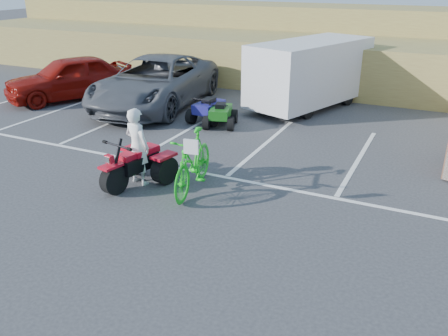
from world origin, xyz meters
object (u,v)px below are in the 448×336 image
at_px(grey_pickup, 155,82).
at_px(quad_atv_blue, 209,121).
at_px(red_trike_atv, 135,184).
at_px(quad_atv_green, 221,126).
at_px(red_car, 70,77).
at_px(rider, 137,146).
at_px(cargo_trailer, 310,72).
at_px(green_dirt_bike, 193,162).

relative_size(grey_pickup, quad_atv_blue, 4.76).
height_order(red_trike_atv, quad_atv_green, red_trike_atv).
relative_size(red_car, quad_atv_green, 3.77).
xyz_separation_m(red_trike_atv, rider, (0.03, 0.15, 0.91)).
xyz_separation_m(cargo_trailer, quad_atv_blue, (-2.47, -3.25, -1.30)).
distance_m(rider, green_dirt_bike, 1.39).
bearing_deg(red_car, red_trike_atv, -10.34).
relative_size(grey_pickup, red_car, 1.33).
bearing_deg(rider, grey_pickup, -48.81).
height_order(grey_pickup, quad_atv_blue, grey_pickup).
bearing_deg(quad_atv_blue, rider, -77.82).
bearing_deg(quad_atv_blue, grey_pickup, 164.30).
bearing_deg(cargo_trailer, rider, -81.98).
relative_size(green_dirt_bike, cargo_trailer, 0.42).
height_order(rider, red_car, rider).
bearing_deg(quad_atv_blue, cargo_trailer, 56.22).
distance_m(grey_pickup, quad_atv_green, 3.61).
bearing_deg(quad_atv_green, quad_atv_blue, 136.43).
relative_size(red_car, quad_atv_blue, 3.58).
bearing_deg(red_car, cargo_trailer, 46.17).
relative_size(cargo_trailer, quad_atv_green, 4.27).
distance_m(rider, grey_pickup, 7.02).
distance_m(rider, quad_atv_green, 4.95).
height_order(red_car, quad_atv_green, red_car).
xyz_separation_m(green_dirt_bike, quad_atv_green, (-1.58, 4.68, -0.69)).
height_order(rider, green_dirt_bike, rider).
xyz_separation_m(rider, quad_atv_green, (-0.22, 4.86, -0.91)).
xyz_separation_m(green_dirt_bike, quad_atv_blue, (-2.16, 4.97, -0.69)).
xyz_separation_m(grey_pickup, red_car, (-3.66, -0.48, -0.07)).
bearing_deg(green_dirt_bike, quad_atv_blue, 103.93).
bearing_deg(rider, green_dirt_bike, -160.91).
xyz_separation_m(rider, quad_atv_blue, (-0.79, 5.15, -0.91)).
bearing_deg(cargo_trailer, red_trike_atv, -81.99).
relative_size(green_dirt_bike, quad_atv_green, 1.78).
distance_m(rider, quad_atv_blue, 5.29).
bearing_deg(quad_atv_green, green_dirt_bike, -88.08).
distance_m(grey_pickup, red_car, 3.69).
bearing_deg(cargo_trailer, red_car, -143.16).
xyz_separation_m(red_trike_atv, cargo_trailer, (1.70, 8.55, 1.30)).
bearing_deg(red_car, quad_atv_green, 22.46).
distance_m(red_car, quad_atv_green, 7.02).
relative_size(red_trike_atv, quad_atv_green, 1.37).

